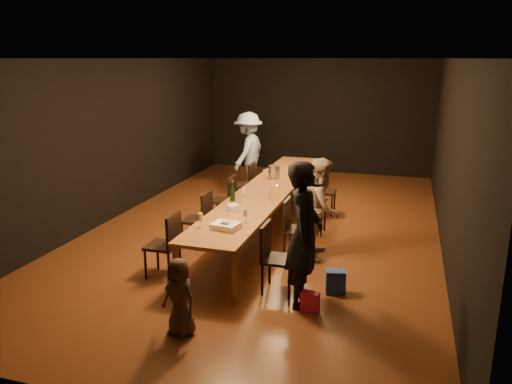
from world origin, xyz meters
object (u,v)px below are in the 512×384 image
(woman_tan, at_px, (321,208))
(plate_stack, at_px, (233,208))
(table, at_px, (267,191))
(chair_left_2, at_px, (223,200))
(birthday_cake, at_px, (226,226))
(chair_right_1, at_px, (299,229))
(chair_right_3, at_px, (325,191))
(child, at_px, (180,297))
(chair_left_0, at_px, (162,245))
(chair_left_3, at_px, (243,185))
(woman_birthday, at_px, (304,235))
(chair_right_2, at_px, (313,208))
(man_blue, at_px, (248,152))
(chair_left_1, at_px, (197,219))
(chair_right_0, at_px, (279,259))
(champagne_bottle, at_px, (233,190))
(ice_bucket, at_px, (274,172))

(woman_tan, bearing_deg, plate_stack, 110.61)
(table, relative_size, chair_left_2, 6.45)
(table, bearing_deg, birthday_cake, -88.60)
(chair_right_1, height_order, chair_right_3, same)
(chair_left_2, height_order, woman_tan, woman_tan)
(chair_left_2, relative_size, child, 1.03)
(chair_left_0, xyz_separation_m, chair_left_2, (0.00, 2.40, 0.00))
(chair_left_3, height_order, woman_birthday, woman_birthday)
(chair_left_3, xyz_separation_m, woman_birthday, (2.07, -3.83, 0.45))
(chair_right_1, xyz_separation_m, chair_right_3, (0.00, 2.40, 0.00))
(chair_right_2, bearing_deg, chair_left_3, -125.22)
(chair_left_0, relative_size, man_blue, 0.51)
(chair_left_1, distance_m, plate_stack, 0.85)
(chair_right_0, xyz_separation_m, champagne_bottle, (-1.17, 1.47, 0.46))
(man_blue, bearing_deg, child, 17.44)
(woman_tan, relative_size, man_blue, 0.85)
(woman_tan, height_order, champagne_bottle, woman_tan)
(woman_tan, bearing_deg, chair_right_2, 16.31)
(chair_right_3, bearing_deg, child, -9.13)
(birthday_cake, bearing_deg, chair_left_2, 120.93)
(chair_left_2, xyz_separation_m, man_blue, (-0.30, 2.50, 0.45))
(chair_left_3, bearing_deg, woman_birthday, -151.65)
(chair_left_0, height_order, champagne_bottle, champagne_bottle)
(chair_left_3, bearing_deg, plate_stack, -164.62)
(chair_left_3, bearing_deg, chair_left_0, -180.00)
(chair_left_3, bearing_deg, chair_right_2, -125.22)
(table, distance_m, woman_birthday, 2.91)
(chair_right_1, distance_m, chair_left_2, 2.08)
(table, height_order, plate_stack, plate_stack)
(table, bearing_deg, woman_tan, -40.42)
(chair_left_0, relative_size, champagne_bottle, 2.69)
(chair_right_1, distance_m, child, 2.67)
(chair_left_1, xyz_separation_m, woman_birthday, (2.07, -1.43, 0.45))
(chair_right_0, xyz_separation_m, woman_tan, (0.30, 1.42, 0.31))
(chair_right_2, xyz_separation_m, chair_left_1, (-1.70, -1.20, 0.00))
(ice_bucket, bearing_deg, table, -83.98)
(plate_stack, distance_m, champagne_bottle, 0.59)
(chair_left_2, distance_m, woman_tan, 2.25)
(table, xyz_separation_m, chair_right_3, (0.85, 1.20, -0.24))
(child, bearing_deg, chair_left_1, 129.01)
(birthday_cake, xyz_separation_m, ice_bucket, (-0.14, 3.09, 0.08))
(chair_right_0, height_order, champagne_bottle, champagne_bottle)
(chair_left_0, relative_size, woman_birthday, 0.51)
(woman_tan, bearing_deg, chair_right_3, 7.12)
(chair_left_1, xyz_separation_m, child, (0.91, -2.54, -0.01))
(chair_left_3, bearing_deg, table, -144.69)
(chair_left_0, height_order, chair_left_3, same)
(chair_right_0, height_order, birthday_cake, chair_right_0)
(woman_tan, bearing_deg, chair_right_0, 167.35)
(chair_right_0, relative_size, woman_tan, 0.60)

